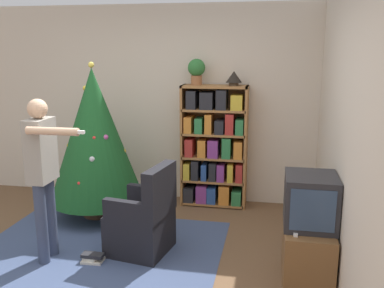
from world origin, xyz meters
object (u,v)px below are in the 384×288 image
(armchair, at_px, (144,222))
(potted_plant, at_px, (197,70))
(bookshelf, at_px, (214,148))
(television, at_px, (310,201))
(christmas_tree, at_px, (95,136))
(table_lamp, at_px, (234,77))
(standing_person, at_px, (43,167))

(armchair, bearing_deg, potted_plant, 179.63)
(potted_plant, bearing_deg, bookshelf, -2.45)
(television, bearing_deg, christmas_tree, 155.55)
(television, distance_m, christmas_tree, 2.69)
(television, bearing_deg, potted_plant, 126.60)
(christmas_tree, height_order, potted_plant, potted_plant)
(bookshelf, distance_m, table_lamp, 0.95)
(potted_plant, xyz_separation_m, table_lamp, (0.47, 0.00, -0.09))
(standing_person, relative_size, potted_plant, 4.82)
(bookshelf, height_order, television, bookshelf)
(christmas_tree, bearing_deg, bookshelf, 25.89)
(bookshelf, distance_m, christmas_tree, 1.53)
(potted_plant, relative_size, table_lamp, 1.64)
(armchair, height_order, standing_person, standing_person)
(television, bearing_deg, bookshelf, 121.51)
(christmas_tree, height_order, table_lamp, christmas_tree)
(table_lamp, bearing_deg, standing_person, -131.62)
(television, relative_size, armchair, 0.53)
(bookshelf, bearing_deg, christmas_tree, -154.11)
(standing_person, height_order, potted_plant, potted_plant)
(television, distance_m, armchair, 1.67)
(armchair, height_order, table_lamp, table_lamp)
(bookshelf, xyz_separation_m, standing_person, (-1.38, -1.81, 0.17))
(television, xyz_separation_m, armchair, (-1.59, 0.28, -0.44))
(bookshelf, distance_m, television, 2.07)
(standing_person, bearing_deg, bookshelf, 141.61)
(potted_plant, distance_m, table_lamp, 0.48)
(television, distance_m, potted_plant, 2.43)
(television, relative_size, potted_plant, 1.48)
(armchair, bearing_deg, bookshelf, 171.05)
(bookshelf, height_order, standing_person, standing_person)
(armchair, relative_size, standing_person, 0.58)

